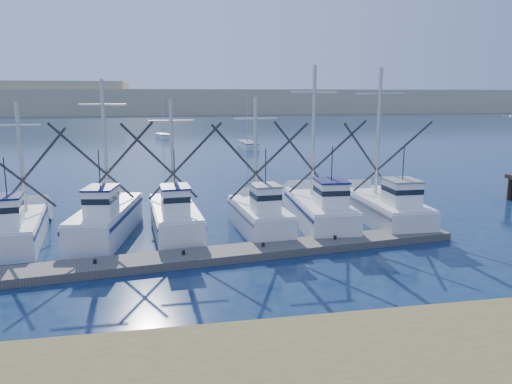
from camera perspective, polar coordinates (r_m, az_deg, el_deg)
The scene contains 7 objects.
ground at distance 20.69m, azimuth 11.09°, elevation -11.39°, with size 500.00×500.00×0.00m, color #0D1E3B.
floating_dock at distance 24.10m, azimuth -8.27°, elevation -7.53°, with size 29.15×1.94×0.39m, color #57524D.
dune_ridge at distance 227.79m, azimuth -9.37°, elevation 10.19°, with size 360.00×60.00×10.00m, color tan.
trawler_fleet at distance 28.66m, azimuth -7.52°, elevation -2.88°, with size 28.52×8.45×9.57m.
sailboat_near at distance 74.46m, azimuth -0.94°, elevation 5.39°, with size 2.15×6.91×8.10m.
sailboat_far at distance 91.28m, azimuth -10.56°, elevation 6.26°, with size 2.87×4.96×8.10m.
flying_gull at distance 34.12m, azimuth 27.12°, elevation 7.69°, with size 1.08×0.20×0.20m.
Camera 1 is at (-7.44, -17.65, 7.82)m, focal length 35.00 mm.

